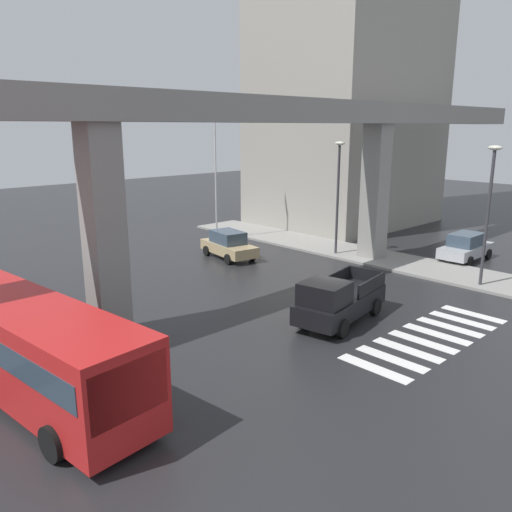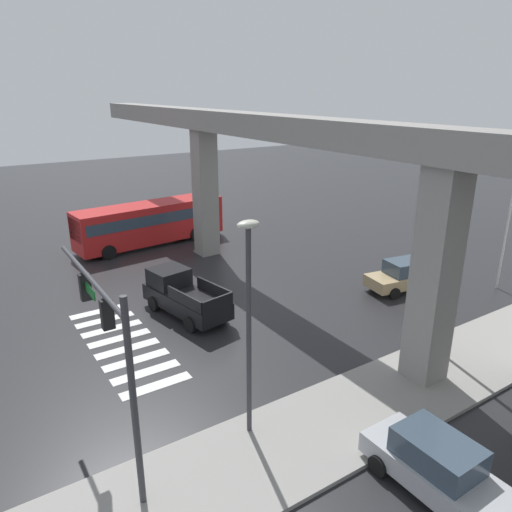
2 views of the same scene
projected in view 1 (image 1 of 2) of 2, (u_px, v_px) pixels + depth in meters
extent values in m
plane|color=#232326|center=(335.00, 308.00, 23.75)|extent=(120.00, 120.00, 0.00)
cube|color=silver|center=(374.00, 368.00, 17.86)|extent=(0.55, 2.80, 0.01)
cube|color=silver|center=(392.00, 359.00, 18.59)|extent=(0.55, 2.80, 0.01)
cube|color=silver|center=(408.00, 350.00, 19.33)|extent=(0.55, 2.80, 0.01)
cube|color=silver|center=(423.00, 342.00, 20.06)|extent=(0.55, 2.80, 0.01)
cube|color=silver|center=(437.00, 334.00, 20.79)|extent=(0.55, 2.80, 0.01)
cube|color=silver|center=(450.00, 327.00, 21.53)|extent=(0.55, 2.80, 0.01)
cube|color=silver|center=(462.00, 320.00, 22.26)|extent=(0.55, 2.80, 0.01)
cube|color=silver|center=(473.00, 314.00, 23.00)|extent=(0.55, 2.80, 0.01)
cube|color=gray|center=(272.00, 110.00, 24.52)|extent=(50.15, 1.81, 1.20)
cube|color=gray|center=(104.00, 234.00, 19.66)|extent=(1.30, 1.30, 8.30)
cube|color=gray|center=(375.00, 193.00, 31.70)|extent=(1.30, 1.30, 8.30)
cube|color=gray|center=(404.00, 263.00, 31.31)|extent=(4.00, 36.00, 0.15)
cube|color=black|center=(341.00, 304.00, 22.07)|extent=(5.35, 2.77, 0.80)
cube|color=black|center=(325.00, 293.00, 20.73)|extent=(1.98, 2.02, 0.90)
cube|color=#3F5160|center=(319.00, 296.00, 20.36)|extent=(0.39, 1.66, 0.77)
cube|color=black|center=(372.00, 285.00, 22.29)|extent=(2.63, 0.57, 0.60)
cube|color=black|center=(336.00, 278.00, 23.29)|extent=(2.63, 0.57, 0.60)
cube|color=black|center=(366.00, 275.00, 23.85)|extent=(0.41, 1.74, 0.60)
cylinder|color=black|center=(342.00, 328.00, 20.41)|extent=(0.80, 0.41, 0.76)
cylinder|color=black|center=(303.00, 319.00, 21.45)|extent=(0.80, 0.41, 0.76)
cylinder|color=black|center=(375.00, 307.00, 22.88)|extent=(0.80, 0.41, 0.76)
cylinder|color=black|center=(339.00, 299.00, 23.92)|extent=(0.80, 0.41, 0.76)
cube|color=red|center=(25.00, 344.00, 15.87)|extent=(3.58, 11.00, 2.70)
cube|color=#2D3D4C|center=(23.00, 330.00, 15.75)|extent=(3.57, 10.46, 0.76)
cube|color=#2D3D4C|center=(129.00, 390.00, 12.40)|extent=(2.25, 0.31, 1.49)
cylinder|color=black|center=(135.00, 404.00, 14.66)|extent=(0.45, 0.99, 0.96)
cylinder|color=black|center=(54.00, 443.00, 12.86)|extent=(0.45, 0.99, 0.96)
cylinder|color=black|center=(23.00, 341.00, 18.93)|extent=(0.45, 0.99, 0.96)
cube|color=tan|center=(229.00, 248.00, 32.73)|extent=(2.42, 4.52, 0.64)
cube|color=#384756|center=(228.00, 237.00, 32.64)|extent=(1.83, 2.44, 0.76)
cylinder|color=black|center=(252.00, 255.00, 32.21)|extent=(0.34, 0.67, 0.64)
cylinder|color=black|center=(228.00, 259.00, 31.27)|extent=(0.34, 0.67, 0.64)
cylinder|color=black|center=(230.00, 247.00, 34.35)|extent=(0.34, 0.67, 0.64)
cylinder|color=black|center=(207.00, 251.00, 33.40)|extent=(0.34, 0.67, 0.64)
cube|color=#A8AAAF|center=(466.00, 250.00, 32.16)|extent=(4.31, 1.79, 0.64)
cube|color=#384756|center=(466.00, 239.00, 31.93)|extent=(2.25, 1.51, 0.76)
cylinder|color=black|center=(461.00, 249.00, 33.74)|extent=(0.64, 0.24, 0.64)
cylinder|color=black|center=(488.00, 254.00, 32.54)|extent=(0.64, 0.24, 0.64)
cylinder|color=black|center=(442.00, 256.00, 31.95)|extent=(0.64, 0.24, 0.64)
cylinder|color=black|center=(469.00, 261.00, 30.74)|extent=(0.64, 0.24, 0.64)
cylinder|color=#38383D|center=(487.00, 221.00, 26.03)|extent=(0.16, 0.16, 7.00)
ellipsoid|color=beige|center=(495.00, 148.00, 25.15)|extent=(0.44, 0.70, 0.24)
cylinder|color=#38383D|center=(337.00, 202.00, 32.68)|extent=(0.16, 0.16, 7.00)
ellipsoid|color=beige|center=(340.00, 143.00, 31.80)|extent=(0.44, 0.70, 0.24)
cylinder|color=silver|center=(216.00, 170.00, 36.73)|extent=(0.12, 0.12, 10.30)
cube|color=red|center=(220.00, 102.00, 35.96)|extent=(1.10, 0.04, 0.70)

